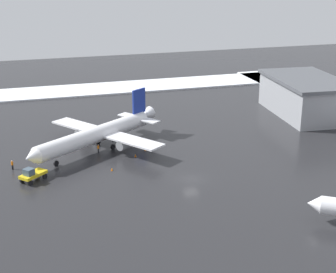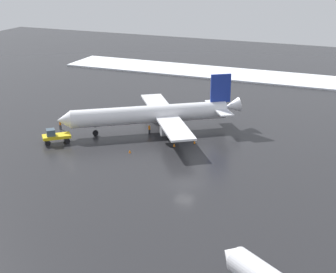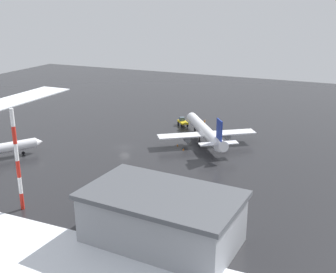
# 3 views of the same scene
# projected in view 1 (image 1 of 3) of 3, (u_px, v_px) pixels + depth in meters

# --- Properties ---
(ground_plane) EXTENTS (240.00, 240.00, 0.00)m
(ground_plane) POSITION_uv_depth(u_px,v_px,m) (191.00, 179.00, 86.91)
(ground_plane) COLOR #232326
(snow_bank_right) EXTENTS (14.00, 116.00, 0.39)m
(snow_bank_right) POSITION_uv_depth(u_px,v_px,m) (115.00, 88.00, 147.53)
(snow_bank_right) COLOR white
(snow_bank_right) RESTS_ON ground_plane
(airplane_parked_starboard) EXTENTS (24.59, 28.55, 9.80)m
(airplane_parked_starboard) POSITION_uv_depth(u_px,v_px,m) (98.00, 134.00, 99.20)
(airplane_parked_starboard) COLOR white
(airplane_parked_starboard) RESTS_ON ground_plane
(pushback_tug) EXTENTS (4.69, 4.91, 2.50)m
(pushback_tug) POSITION_uv_depth(u_px,v_px,m) (32.00, 174.00, 85.66)
(pushback_tug) COLOR gold
(pushback_tug) RESTS_ON ground_plane
(ground_crew_by_nose_gear) EXTENTS (0.36, 0.36, 1.71)m
(ground_crew_by_nose_gear) POSITION_uv_depth(u_px,v_px,m) (12.00, 164.00, 90.61)
(ground_crew_by_nose_gear) COLOR black
(ground_crew_by_nose_gear) RESTS_ON ground_plane
(ground_crew_mid_apron) EXTENTS (0.36, 0.36, 1.71)m
(ground_crew_mid_apron) POSITION_uv_depth(u_px,v_px,m) (98.00, 148.00, 98.40)
(ground_crew_mid_apron) COLOR black
(ground_crew_mid_apron) RESTS_ON ground_plane
(cargo_hangar) EXTENTS (26.08, 16.89, 8.80)m
(cargo_hangar) POSITION_uv_depth(u_px,v_px,m) (306.00, 96.00, 121.70)
(cargo_hangar) COLOR gray
(cargo_hangar) RESTS_ON ground_plane
(traffic_cone_near_nose) EXTENTS (0.36, 0.36, 0.55)m
(traffic_cone_near_nose) POSITION_uv_depth(u_px,v_px,m) (135.00, 155.00, 96.63)
(traffic_cone_near_nose) COLOR orange
(traffic_cone_near_nose) RESTS_ON ground_plane
(traffic_cone_mid_line) EXTENTS (0.36, 0.36, 0.55)m
(traffic_cone_mid_line) POSITION_uv_depth(u_px,v_px,m) (112.00, 169.00, 90.30)
(traffic_cone_mid_line) COLOR orange
(traffic_cone_mid_line) RESTS_ON ground_plane
(traffic_cone_wingtip_side) EXTENTS (0.36, 0.36, 0.55)m
(traffic_cone_wingtip_side) POSITION_uv_depth(u_px,v_px,m) (145.00, 149.00, 99.77)
(traffic_cone_wingtip_side) COLOR orange
(traffic_cone_wingtip_side) RESTS_ON ground_plane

